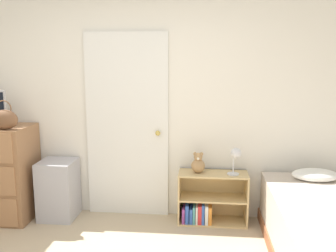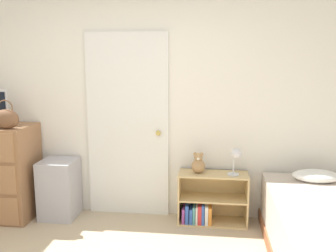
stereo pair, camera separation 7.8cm
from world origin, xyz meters
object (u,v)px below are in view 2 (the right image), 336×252
handbag (6,119)px  bookshelf (208,203)px  teddy_bear (198,164)px  bed (334,236)px  storage_bin (59,189)px  desk_lamp (236,156)px

handbag → bookshelf: size_ratio=0.41×
teddy_bear → bed: 1.45m
bed → storage_bin: bearing=165.4°
teddy_bear → desk_lamp: desk_lamp is taller
bookshelf → teddy_bear: (-0.11, -0.00, 0.43)m
bookshelf → storage_bin: bearing=-178.3°
storage_bin → bookshelf: size_ratio=0.88×
bed → desk_lamp: bearing=138.3°
desk_lamp → bookshelf: bearing=170.4°
bookshelf → desk_lamp: desk_lamp is taller
bed → teddy_bear: bearing=147.5°
handbag → bed: size_ratio=0.17×
desk_lamp → bed: bearing=-41.7°
storage_bin → bed: bearing=-14.6°
handbag → storage_bin: bearing=28.7°
storage_bin → teddy_bear: (1.53, 0.04, 0.32)m
handbag → bed: handbag is taller
storage_bin → desk_lamp: bearing=0.0°
bed → handbag: bearing=171.5°
bookshelf → desk_lamp: bearing=-9.6°
teddy_bear → desk_lamp: 0.40m
handbag → desk_lamp: handbag is taller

